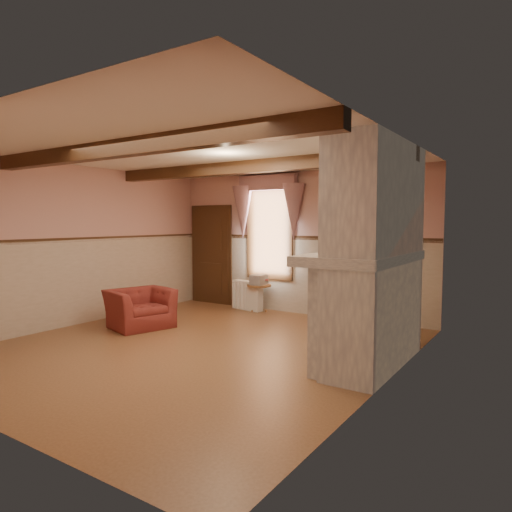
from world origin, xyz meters
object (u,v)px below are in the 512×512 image
Objects in this scene: mantel_clock at (377,243)px; oil_lamp at (369,241)px; armchair at (140,308)px; side_table at (259,298)px; bowl at (362,250)px; radiator at (247,295)px.

oil_lamp is at bearing -90.00° from mantel_clock.
armchair is 2.49m from side_table.
bowl is at bearing -90.00° from oil_lamp.
bowl reaches higher than radiator.
mantel_clock is at bearing -62.57° from armchair.
side_table is 3.54m from mantel_clock.
radiator is at bearing 146.38° from bowl.
side_table is at bearing 147.21° from oil_lamp.
oil_lamp is (0.00, 0.25, 0.10)m from bowl.
side_table is (0.96, 2.30, -0.05)m from armchair.
radiator is 2.92× the size of mantel_clock.
radiator reaches higher than side_table.
oil_lamp is at bearing -22.62° from radiator.
oil_lamp is at bearing -32.79° from side_table.
oil_lamp is (3.88, 0.41, 1.23)m from armchair.
oil_lamp is (0.00, -0.32, 0.04)m from mantel_clock.
bowl is at bearing -70.96° from armchair.
bowl is 1.28× the size of oil_lamp.
side_table is at bearing 151.94° from mantel_clock.
side_table is 0.29m from radiator.
armchair is 1.84× the size of side_table.
radiator is (-0.29, 0.00, 0.02)m from side_table.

